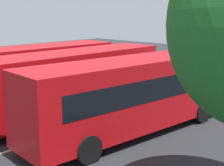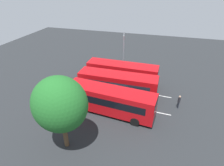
{
  "view_description": "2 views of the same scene",
  "coord_description": "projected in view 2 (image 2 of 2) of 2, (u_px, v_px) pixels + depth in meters",
  "views": [
    {
      "loc": [
        -11.36,
        -12.92,
        5.27
      ],
      "look_at": [
        0.68,
        -1.44,
        1.7
      ],
      "focal_mm": 54.81,
      "sensor_mm": 36.0,
      "label": 1
    },
    {
      "loc": [
        4.78,
        -20.74,
        14.24
      ],
      "look_at": [
        -1.33,
        0.19,
        1.79
      ],
      "focal_mm": 29.32,
      "sensor_mm": 36.0,
      "label": 2
    }
  ],
  "objects": [
    {
      "name": "ground_plane",
      "position": [
        121.0,
        96.0,
        25.51
      ],
      "size": [
        67.62,
        67.62,
        0.0
      ],
      "primitive_type": "plane",
      "color": "#232628"
    },
    {
      "name": "lane_stripe_outer_left",
      "position": [
        117.0,
        104.0,
        23.89
      ],
      "size": [
        13.62,
        0.88,
        0.01
      ],
      "primitive_type": "cube",
      "rotation": [
        0.0,
        0.0,
        -0.06
      ],
      "color": "silver",
      "rests_on": "ground"
    },
    {
      "name": "bus_far_left",
      "position": [
        111.0,
        100.0,
        21.55
      ],
      "size": [
        10.82,
        3.44,
        3.24
      ],
      "rotation": [
        0.0,
        0.0,
        -0.09
      ],
      "color": "#B70C11",
      "rests_on": "ground"
    },
    {
      "name": "lane_stripe_inner_left",
      "position": [
        124.0,
        89.0,
        27.12
      ],
      "size": [
        13.62,
        0.88,
        0.01
      ],
      "primitive_type": "cube",
      "rotation": [
        0.0,
        0.0,
        -0.06
      ],
      "color": "silver",
      "rests_on": "ground"
    },
    {
      "name": "bus_center_left",
      "position": [
        118.0,
        84.0,
        24.87
      ],
      "size": [
        10.65,
        2.64,
        3.24
      ],
      "rotation": [
        0.0,
        0.0,
        -0.0
      ],
      "color": "#B70C11",
      "rests_on": "ground"
    },
    {
      "name": "pedestrian",
      "position": [
        179.0,
        101.0,
        22.65
      ],
      "size": [
        0.42,
        0.42,
        1.83
      ],
      "rotation": [
        0.0,
        0.0,
        3.57
      ],
      "color": "#232833",
      "rests_on": "ground"
    },
    {
      "name": "street_lamp",
      "position": [
        124.0,
        49.0,
        30.64
      ],
      "size": [
        0.6,
        2.25,
        6.82
      ],
      "rotation": [
        0.0,
        0.0,
        -1.38
      ],
      "color": "gray",
      "rests_on": "ground"
    },
    {
      "name": "bus_center_right",
      "position": [
        122.0,
        73.0,
        27.81
      ],
      "size": [
        10.7,
        2.79,
        3.24
      ],
      "rotation": [
        0.0,
        0.0,
        -0.02
      ],
      "color": "#B70C11",
      "rests_on": "ground"
    },
    {
      "name": "depot_tree",
      "position": [
        60.0,
        104.0,
        15.55
      ],
      "size": [
        4.88,
        4.39,
        7.52
      ],
      "color": "#4C3823",
      "rests_on": "ground"
    }
  ]
}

